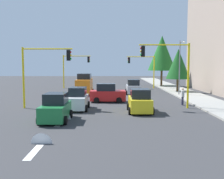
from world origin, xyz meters
The scene contains 18 objects.
ground_plane centered at (0.00, 0.00, 0.00)m, with size 120.00×120.00×0.00m, color #353538.
sidewalk_kerb centered at (-5.00, 10.50, 0.07)m, with size 80.00×4.00×0.15m, color gray.
lane_arrow_near centered at (11.51, -3.00, 0.01)m, with size 2.40×1.10×1.10m.
lane_arrow_mid centered at (17.51, -3.00, 0.01)m, with size 2.40×1.10×1.10m.
traffic_signal_near_right centered at (6.00, -5.68, 3.93)m, with size 0.36×4.59×5.55m.
traffic_signal_near_left centered at (6.00, 5.73, 4.17)m, with size 0.36×4.59×5.91m.
traffic_signal_far_right centered at (-14.00, -5.67, 3.91)m, with size 0.36×4.59×5.51m.
traffic_signal_far_left centered at (-14.00, 5.65, 3.83)m, with size 0.36×4.59×5.39m.
street_lamp_curbside centered at (-3.61, 9.20, 4.35)m, with size 2.15×0.28×7.00m.
tree_roadside_mid centered at (-8.00, 10.00, 4.05)m, with size 3.41×3.41×6.20m.
tree_roadside_far centered at (-18.00, 9.50, 6.00)m, with size 4.97×4.97×9.12m.
delivery_van_orange centered at (-5.43, -3.17, 1.28)m, with size 4.80×2.22×2.77m.
car_red centered at (2.00, 0.08, 0.90)m, with size 1.98×3.77×1.98m.
car_silver centered at (-5.51, 3.40, 0.90)m, with size 3.72×2.03×1.98m.
car_green centered at (11.52, -3.43, 0.90)m, with size 3.78×1.99×1.98m.
car_yellow centered at (8.06, 2.91, 0.90)m, with size 3.74×2.05×1.98m.
car_white centered at (6.75, -2.48, 0.89)m, with size 3.61×1.92×1.98m.
pedestrian_crossing centered at (4.23, 7.50, 0.91)m, with size 0.40×0.24×1.70m.
Camera 1 is at (30.16, 0.60, 4.03)m, focal length 42.66 mm.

